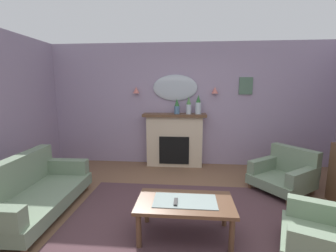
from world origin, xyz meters
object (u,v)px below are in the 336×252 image
at_px(mantel_vase_left, 189,106).
at_px(mantel_vase_centre, 198,105).
at_px(armchair_in_corner, 285,173).
at_px(framed_picture, 246,86).
at_px(coffee_table, 185,206).
at_px(wall_sconce_right, 215,90).
at_px(wall_sconce_left, 136,90).
at_px(floral_couch, 29,191).
at_px(tv_remote, 176,202).
at_px(mantel_vase_right, 177,107).
at_px(wall_mirror, 175,88).
at_px(fireplace, 174,140).

height_order(mantel_vase_left, mantel_vase_centre, mantel_vase_centre).
height_order(mantel_vase_left, armchair_in_corner, mantel_vase_left).
distance_m(framed_picture, coffee_table, 3.21).
xyz_separation_m(wall_sconce_right, coffee_table, (-0.58, -2.56, -1.28)).
relative_size(wall_sconce_left, armchair_in_corner, 0.12).
bearing_deg(mantel_vase_centre, floral_couch, -138.11).
bearing_deg(tv_remote, mantel_vase_centre, 82.32).
distance_m(mantel_vase_right, coffee_table, 2.62).
height_order(mantel_vase_right, wall_sconce_right, wall_sconce_right).
height_order(framed_picture, coffee_table, framed_picture).
bearing_deg(tv_remote, wall_sconce_left, 111.16).
relative_size(mantel_vase_centre, floral_couch, 0.23).
bearing_deg(armchair_in_corner, mantel_vase_left, 146.63).
height_order(wall_mirror, floral_couch, wall_mirror).
relative_size(mantel_vase_centre, framed_picture, 1.13).
relative_size(mantel_vase_centre, wall_sconce_left, 2.90).
bearing_deg(coffee_table, framed_picture, 64.83).
distance_m(wall_mirror, armchair_in_corner, 2.68).
relative_size(floral_couch, armchair_in_corner, 1.53).
height_order(wall_sconce_right, armchair_in_corner, wall_sconce_right).
bearing_deg(armchair_in_corner, coffee_table, -140.21).
bearing_deg(wall_sconce_right, wall_mirror, 176.63).
bearing_deg(floral_couch, coffee_table, -8.64).
distance_m(mantel_vase_right, floral_couch, 3.02).
xyz_separation_m(coffee_table, armchair_in_corner, (1.65, 1.38, -0.08)).
height_order(wall_sconce_left, tv_remote, wall_sconce_left).
bearing_deg(fireplace, wall_sconce_left, 173.84).
bearing_deg(coffee_table, armchair_in_corner, 39.79).
relative_size(coffee_table, floral_couch, 0.63).
height_order(mantel_vase_centre, floral_couch, mantel_vase_centre).
relative_size(fireplace, mantel_vase_left, 3.74).
bearing_deg(wall_sconce_left, tv_remote, -68.84).
bearing_deg(coffee_table, fireplace, 96.16).
bearing_deg(framed_picture, wall_sconce_right, -174.73).
xyz_separation_m(fireplace, framed_picture, (1.50, 0.15, 1.18)).
distance_m(coffee_table, floral_couch, 2.16).
relative_size(wall_mirror, floral_couch, 0.55).
relative_size(wall_mirror, armchair_in_corner, 0.85).
height_order(coffee_table, armchair_in_corner, armchair_in_corner).
bearing_deg(wall_sconce_right, mantel_vase_centre, -161.08).
distance_m(mantel_vase_left, tv_remote, 2.65).
height_order(mantel_vase_right, wall_sconce_left, wall_sconce_left).
xyz_separation_m(mantel_vase_right, wall_mirror, (-0.05, 0.17, 0.40)).
xyz_separation_m(framed_picture, armchair_in_corner, (0.42, -1.25, -1.44)).
xyz_separation_m(wall_sconce_left, floral_couch, (-1.01, -2.24, -1.34)).
bearing_deg(tv_remote, floral_couch, 169.46).
bearing_deg(fireplace, framed_picture, 5.77).
relative_size(wall_sconce_right, armchair_in_corner, 0.12).
xyz_separation_m(framed_picture, floral_couch, (-3.36, -2.30, -1.43)).
bearing_deg(wall_sconce_left, framed_picture, 1.46).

